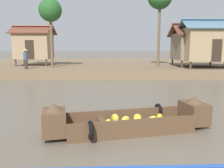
{
  "coord_description": "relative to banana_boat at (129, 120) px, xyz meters",
  "views": [
    {
      "loc": [
        -1.26,
        -2.28,
        2.54
      ],
      "look_at": [
        -1.08,
        6.76,
        1.11
      ],
      "focal_mm": 37.45,
      "sensor_mm": 36.0,
      "label": 1
    }
  ],
  "objects": [
    {
      "name": "riverbank_strip",
      "position": [
        0.59,
        21.23,
        0.03
      ],
      "size": [
        160.0,
        20.0,
        0.75
      ],
      "primitive_type": "cube",
      "color": "#756047",
      "rests_on": "ground"
    },
    {
      "name": "banana_boat",
      "position": [
        0.0,
        0.0,
        0.0
      ],
      "size": [
        5.13,
        2.37,
        0.97
      ],
      "color": "brown",
      "rests_on": "ground"
    },
    {
      "name": "ground_plane",
      "position": [
        0.59,
        5.46,
        -0.35
      ],
      "size": [
        300.0,
        300.0,
        0.0
      ],
      "primitive_type": "plane",
      "color": "#665B4C"
    },
    {
      "name": "palm_tree_mid",
      "position": [
        -5.59,
        14.17,
        5.27
      ],
      "size": [
        1.98,
        1.98,
        5.94
      ],
      "color": "brown",
      "rests_on": "riverbank_strip"
    },
    {
      "name": "stilt_house_mid_left",
      "position": [
        7.77,
        14.97,
        2.32
      ],
      "size": [
        4.94,
        3.91,
        3.98
      ],
      "color": "#4C3826",
      "rests_on": "riverbank_strip"
    },
    {
      "name": "vendor_person",
      "position": [
        -7.4,
        12.62,
        1.33
      ],
      "size": [
        0.44,
        0.44,
        1.66
      ],
      "color": "#332D28",
      "rests_on": "riverbank_strip"
    },
    {
      "name": "stilt_house_mid_right",
      "position": [
        8.12,
        13.25,
        2.5
      ],
      "size": [
        5.08,
        3.15,
        4.17
      ],
      "color": "#4C3826",
      "rests_on": "riverbank_strip"
    },
    {
      "name": "stilt_house_left",
      "position": [
        -7.96,
        16.82,
        2.41
      ],
      "size": [
        4.02,
        3.25,
        3.9
      ],
      "color": "#4C3826",
      "rests_on": "riverbank_strip"
    }
  ]
}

